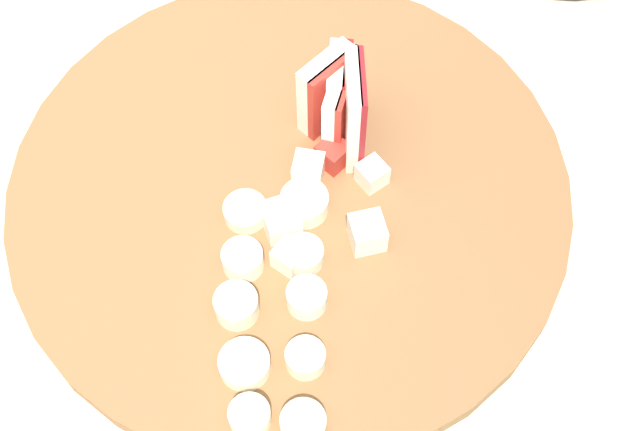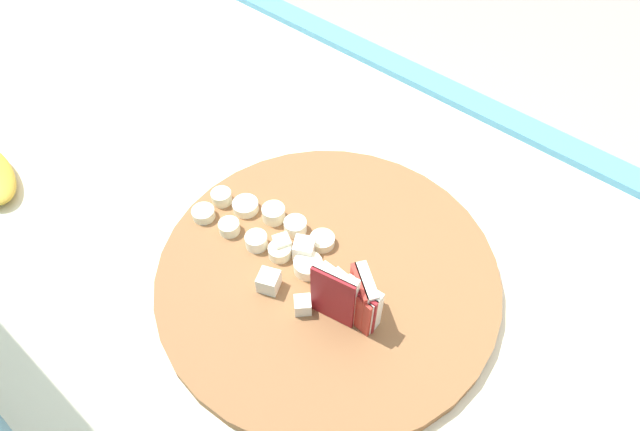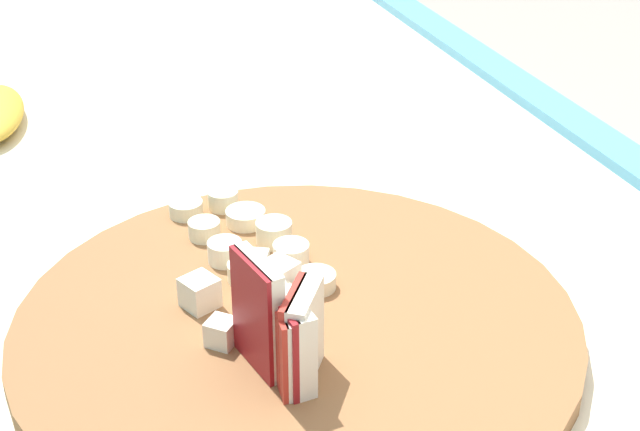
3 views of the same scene
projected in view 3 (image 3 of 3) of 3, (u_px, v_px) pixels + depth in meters
cutting_board at (297, 326)px, 0.58m from camera, size 0.34×0.34×0.01m
apple_wedge_fan at (283, 332)px, 0.51m from camera, size 0.06×0.05×0.07m
apple_dice_pile at (252, 298)px, 0.57m from camera, size 0.10×0.08×0.02m
banana_slice_rows at (250, 245)px, 0.63m from camera, size 0.16×0.08×0.02m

